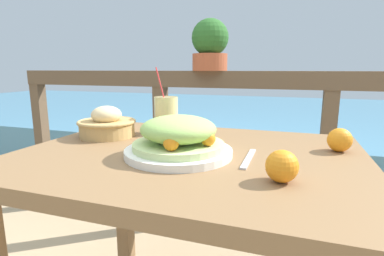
{
  "coord_description": "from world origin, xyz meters",
  "views": [
    {
      "loc": [
        0.28,
        -0.8,
        0.98
      ],
      "look_at": [
        -0.01,
        0.05,
        0.8
      ],
      "focal_mm": 28.0,
      "sensor_mm": 36.0,
      "label": 1
    }
  ],
  "objects_px": {
    "bread_basket": "(107,125)",
    "potted_plant": "(210,45)",
    "drink_glass": "(166,115)",
    "salad_plate": "(179,139)"
  },
  "relations": [
    {
      "from": "bread_basket",
      "to": "potted_plant",
      "type": "height_order",
      "value": "potted_plant"
    },
    {
      "from": "drink_glass",
      "to": "bread_basket",
      "type": "xyz_separation_m",
      "value": [
        -0.18,
        -0.12,
        -0.03
      ]
    },
    {
      "from": "bread_basket",
      "to": "drink_glass",
      "type": "bearing_deg",
      "value": 33.66
    },
    {
      "from": "drink_glass",
      "to": "potted_plant",
      "type": "height_order",
      "value": "potted_plant"
    },
    {
      "from": "salad_plate",
      "to": "bread_basket",
      "type": "distance_m",
      "value": 0.36
    },
    {
      "from": "salad_plate",
      "to": "bread_basket",
      "type": "bearing_deg",
      "value": 156.16
    },
    {
      "from": "drink_glass",
      "to": "salad_plate",
      "type": "bearing_deg",
      "value": -60.18
    },
    {
      "from": "bread_basket",
      "to": "potted_plant",
      "type": "relative_size",
      "value": 0.75
    },
    {
      "from": "salad_plate",
      "to": "drink_glass",
      "type": "bearing_deg",
      "value": 119.82
    },
    {
      "from": "salad_plate",
      "to": "potted_plant",
      "type": "relative_size",
      "value": 1.1
    }
  ]
}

